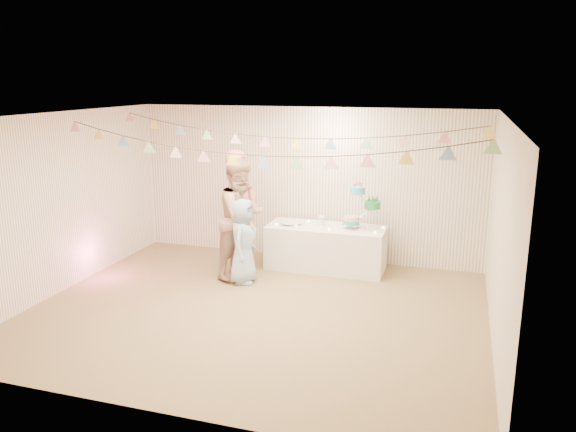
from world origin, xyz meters
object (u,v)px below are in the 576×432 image
(person_adult_a, at_px, (240,211))
(person_child, at_px, (243,241))
(table, at_px, (326,248))
(person_adult_b, at_px, (242,219))
(cake_stand, at_px, (361,205))

(person_adult_a, xyz_separation_m, person_child, (0.25, -0.52, -0.33))
(table, height_order, person_adult_b, person_adult_b)
(person_child, bearing_deg, person_adult_b, 21.00)
(table, bearing_deg, person_adult_a, -160.27)
(table, height_order, cake_stand, cake_stand)
(person_adult_a, relative_size, person_child, 1.50)
(person_adult_b, bearing_deg, person_adult_a, 45.99)
(cake_stand, xyz_separation_m, person_adult_a, (-1.86, -0.52, -0.12))
(table, xyz_separation_m, person_adult_a, (-1.31, -0.47, 0.63))
(person_adult_a, height_order, person_adult_b, person_adult_a)
(table, distance_m, person_adult_a, 1.52)
(table, relative_size, cake_stand, 2.73)
(table, bearing_deg, person_adult_b, -147.55)
(person_adult_a, bearing_deg, table, -58.41)
(table, bearing_deg, cake_stand, 5.19)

